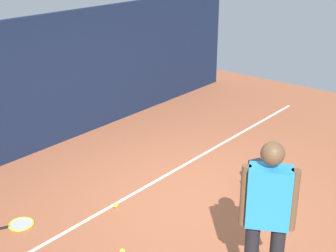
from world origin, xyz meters
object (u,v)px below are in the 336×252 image
object	(u,v)px
tennis_player	(267,214)
tennis_ball_by_fence	(116,205)
tennis_racket	(19,225)
tennis_ball_mid_court	(122,251)
backpack	(258,178)

from	to	relation	value
tennis_player	tennis_ball_by_fence	world-z (taller)	tennis_player
tennis_racket	tennis_ball_mid_court	bearing A→B (deg)	-45.03
backpack	tennis_ball_by_fence	size ratio (longest dim) A/B	6.67
tennis_racket	backpack	bearing A→B (deg)	-6.39
backpack	tennis_ball_mid_court	bearing A→B (deg)	-76.54
tennis_ball_by_fence	tennis_ball_mid_court	size ratio (longest dim) A/B	1.00
tennis_racket	backpack	size ratio (longest dim) A/B	1.41
tennis_player	backpack	bearing A→B (deg)	92.37
tennis_ball_by_fence	tennis_ball_mid_court	distance (m)	1.02
tennis_player	tennis_ball_mid_court	world-z (taller)	tennis_player
tennis_ball_mid_court	tennis_racket	bearing A→B (deg)	106.27
tennis_player	tennis_ball_mid_court	distance (m)	1.86
tennis_racket	tennis_ball_mid_court	distance (m)	1.48
tennis_racket	backpack	xyz separation A→B (m)	(2.68, -1.88, 0.20)
tennis_player	tennis_racket	xyz separation A→B (m)	(-0.80, 2.98, -0.95)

